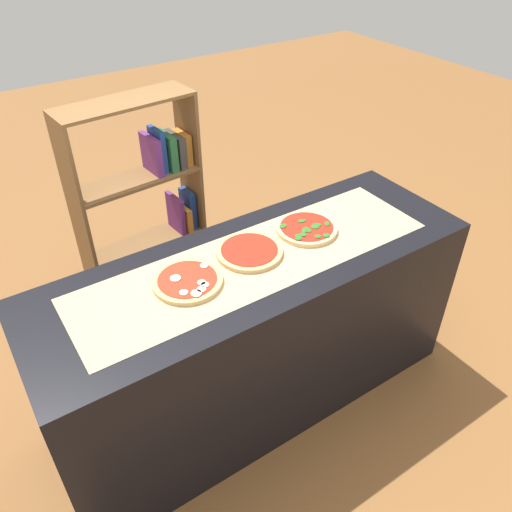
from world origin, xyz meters
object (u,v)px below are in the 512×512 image
pizza_mozzarella_0 (188,281)px  pizza_plain_1 (249,251)px  bookshelf (154,209)px  pizza_spinach_2 (307,228)px

pizza_mozzarella_0 → pizza_plain_1: bearing=5.9°
pizza_plain_1 → bookshelf: 1.02m
bookshelf → pizza_plain_1: bearing=-86.8°
pizza_plain_1 → pizza_spinach_2: size_ratio=1.03×
pizza_mozzarella_0 → bookshelf: bookshelf is taller
pizza_mozzarella_0 → bookshelf: (0.28, 1.02, -0.26)m
pizza_plain_1 → bookshelf: bearing=93.2°
bookshelf → pizza_mozzarella_0: bearing=-105.3°
pizza_mozzarella_0 → pizza_spinach_2: 0.67m
pizza_mozzarella_0 → pizza_plain_1: pizza_mozzarella_0 is taller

